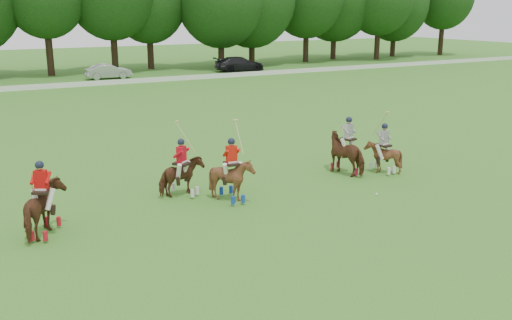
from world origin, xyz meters
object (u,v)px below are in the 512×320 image
car_right (239,64)px  polo_red_a (44,209)px  car_mid (108,71)px  polo_red_c (232,179)px  polo_red_b (182,176)px  polo_stripe_a (348,153)px  polo_stripe_b (383,156)px  polo_ball (377,194)px

car_right → polo_red_a: (-26.27, -38.40, 0.06)m
car_mid → polo_red_a: 40.23m
car_right → polo_red_c: (-19.89, -38.24, 0.04)m
polo_red_b → polo_stripe_a: bearing=-4.1°
polo_red_a → polo_red_b: bearing=16.9°
polo_stripe_a → polo_stripe_b: (1.33, -0.67, -0.13)m
polo_red_c → polo_stripe_b: size_ratio=1.07×
car_mid → polo_red_b: (-6.93, -36.87, 0.04)m
polo_red_c → polo_red_b: bearing=134.6°
car_mid → polo_ball: (-0.65, -40.28, -0.67)m
polo_red_a → polo_red_b: (5.04, 1.53, -0.09)m
polo_red_a → polo_ball: (11.33, -1.88, -0.80)m
car_right → polo_red_c: size_ratio=1.92×
car_right → polo_red_a: size_ratio=2.33×
car_right → polo_stripe_a: (-14.10, -37.39, 0.08)m
car_right → polo_stripe_b: 40.15m
polo_stripe_a → polo_stripe_b: size_ratio=0.90×
car_mid → polo_stripe_a: bearing=-178.8°
polo_stripe_b → polo_ball: polo_stripe_b is taller
polo_red_a → polo_stripe_b: 13.51m
polo_red_a → polo_stripe_a: bearing=4.8°
car_mid → polo_ball: car_mid is taller
car_right → polo_red_b: (-21.23, -36.87, -0.04)m
polo_red_c → car_right: bearing=62.5°
car_right → polo_red_c: polo_red_c is taller
car_mid → polo_ball: size_ratio=48.09×
polo_red_a → polo_stripe_b: polo_stripe_b is taller
polo_red_a → polo_red_b: size_ratio=0.87×
polo_red_c → polo_red_a: bearing=-178.5°
car_mid → car_right: 14.30m
polo_red_a → polo_ball: 11.51m
polo_stripe_b → polo_red_c: bearing=-178.6°
car_mid → car_right: size_ratio=0.80×
car_right → polo_red_b: 42.55m
car_mid → polo_red_c: size_ratio=1.52×
polo_red_b → car_mid: bearing=79.4°
polo_red_b → polo_stripe_a: 7.15m
polo_stripe_b → car_mid: bearing=92.3°
polo_red_b → polo_red_c: (1.35, -1.37, 0.07)m
polo_red_a → polo_stripe_a: polo_stripe_a is taller
polo_red_b → polo_stripe_b: (8.46, -1.19, -0.01)m
polo_stripe_b → polo_ball: 3.19m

